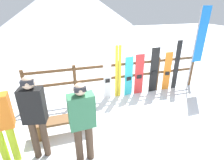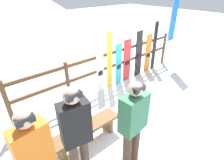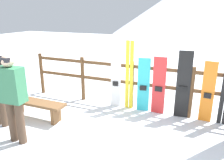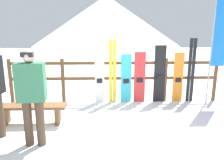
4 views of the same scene
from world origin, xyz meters
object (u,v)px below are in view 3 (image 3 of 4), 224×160
at_px(snowboard_white, 116,81).
at_px(snowboard_black_stripe, 183,85).
at_px(person_plaid_green, 12,94).
at_px(snowboard_orange, 208,92).
at_px(bench, 36,105).
at_px(snowboard_cyan, 143,85).
at_px(snowboard_red, 159,86).
at_px(ski_pair_yellow, 129,76).

distance_m(snowboard_white, snowboard_black_stripe, 1.67).
height_order(person_plaid_green, snowboard_orange, person_plaid_green).
bearing_deg(snowboard_orange, bench, -159.19).
distance_m(snowboard_black_stripe, snowboard_orange, 0.54).
height_order(bench, snowboard_cyan, snowboard_cyan).
bearing_deg(snowboard_orange, snowboard_cyan, -180.00).
height_order(person_plaid_green, snowboard_red, person_plaid_green).
relative_size(bench, ski_pair_yellow, 0.85).
height_order(snowboard_cyan, snowboard_orange, snowboard_orange).
bearing_deg(snowboard_red, snowboard_orange, -0.00).
xyz_separation_m(person_plaid_green, snowboard_red, (2.21, 2.29, -0.28)).
relative_size(snowboard_black_stripe, snowboard_orange, 1.14).
height_order(snowboard_white, snowboard_red, snowboard_red).
height_order(bench, snowboard_orange, snowboard_orange).
distance_m(snowboard_white, snowboard_orange, 2.19).
distance_m(snowboard_white, ski_pair_yellow, 0.40).
bearing_deg(snowboard_cyan, bench, -147.62).
distance_m(bench, ski_pair_yellow, 2.34).
distance_m(person_plaid_green, snowboard_red, 3.19).
distance_m(bench, snowboard_red, 2.93).
bearing_deg(bench, snowboard_red, 28.41).
relative_size(snowboard_cyan, snowboard_orange, 0.97).
bearing_deg(snowboard_cyan, snowboard_black_stripe, 0.01).
bearing_deg(ski_pair_yellow, snowboard_white, -179.44).
bearing_deg(person_plaid_green, snowboard_cyan, 51.35).
xyz_separation_m(snowboard_red, snowboard_black_stripe, (0.55, 0.00, 0.09)).
bearing_deg(snowboard_white, snowboard_black_stripe, 0.01).
distance_m(bench, snowboard_cyan, 2.61).
distance_m(snowboard_white, snowboard_red, 1.11).
xyz_separation_m(bench, person_plaid_green, (0.35, -0.91, 0.66)).
bearing_deg(snowboard_cyan, snowboard_red, 0.01).
bearing_deg(ski_pair_yellow, snowboard_black_stripe, -0.15).
bearing_deg(bench, snowboard_black_stripe, 23.98).
height_order(ski_pair_yellow, snowboard_orange, ski_pair_yellow).
relative_size(bench, snowboard_orange, 1.07).
height_order(snowboard_black_stripe, snowboard_orange, snowboard_black_stripe).
bearing_deg(snowboard_orange, snowboard_white, -180.00).
relative_size(person_plaid_green, ski_pair_yellow, 0.97).
height_order(snowboard_white, snowboard_cyan, snowboard_white).
xyz_separation_m(bench, snowboard_black_stripe, (3.11, 1.38, 0.47)).
bearing_deg(snowboard_cyan, ski_pair_yellow, 179.46).
xyz_separation_m(person_plaid_green, snowboard_cyan, (1.83, 2.29, -0.31)).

